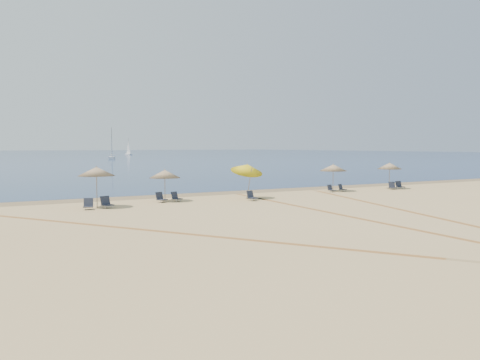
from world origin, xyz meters
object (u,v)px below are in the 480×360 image
object	(u,v)px
chair_5	(176,197)
chair_2	(88,205)
umbrella_4	(333,168)
chair_3	(107,203)
umbrella_2	(165,174)
umbrella_5	(390,166)
umbrella_3	(247,168)
chair_8	(342,188)
sailboat_0	(128,150)
chair_6	(252,196)
sailboat_1	(112,149)
chair_7	(331,189)
umbrella_1	(96,171)
chair_9	(392,186)
chair_4	(161,198)
chair_10	(400,185)

from	to	relation	value
chair_5	chair_2	bearing A→B (deg)	170.25
chair_5	umbrella_4	bearing A→B (deg)	-20.56
chair_2	chair_3	size ratio (longest dim) A/B	0.93
umbrella_2	umbrella_5	world-z (taller)	umbrella_5
umbrella_3	chair_5	size ratio (longest dim) A/B	3.53
chair_5	chair_8	bearing A→B (deg)	-22.77
sailboat_0	chair_2	bearing A→B (deg)	-115.21
umbrella_5	chair_6	world-z (taller)	umbrella_5
chair_5	chair_6	xyz separation A→B (m)	(4.74, -2.20, 0.01)
umbrella_5	sailboat_1	xyz separation A→B (m)	(5.51, 111.54, 0.73)
chair_7	chair_6	bearing A→B (deg)	-172.51
umbrella_1	chair_9	distance (m)	25.59
chair_6	umbrella_5	bearing A→B (deg)	-5.90
sailboat_0	sailboat_1	xyz separation A→B (m)	(-23.60, -61.18, 0.62)
umbrella_2	sailboat_0	xyz separation A→B (m)	(50.19, 172.52, 0.23)
umbrella_5	chair_4	bearing A→B (deg)	-179.24
chair_3	chair_9	xyz separation A→B (m)	(25.09, 0.78, -0.03)
chair_8	sailboat_1	world-z (taller)	sailboat_1
umbrella_2	chair_3	bearing A→B (deg)	-157.92
umbrella_2	chair_5	distance (m)	1.76
umbrella_4	sailboat_0	distance (m)	175.74
umbrella_2	chair_4	size ratio (longest dim) A/B	2.68
umbrella_4	chair_2	size ratio (longest dim) A/B	2.93
umbrella_1	umbrella_4	xyz separation A→B (m)	(20.01, 1.54, -0.26)
chair_9	sailboat_1	world-z (taller)	sailboat_1
sailboat_1	umbrella_1	bearing A→B (deg)	-87.07
umbrella_5	chair_6	xyz separation A→B (m)	(-15.71, -2.42, -1.71)
umbrella_1	sailboat_0	xyz separation A→B (m)	(55.11, 173.74, -0.12)
umbrella_5	chair_6	bearing A→B (deg)	-171.23
chair_3	chair_4	world-z (taller)	chair_3
chair_6	umbrella_4	bearing A→B (deg)	2.19
chair_6	chair_7	world-z (taller)	chair_6
chair_4	sailboat_0	bearing A→B (deg)	52.64
umbrella_4	chair_3	world-z (taller)	umbrella_4
chair_4	chair_10	bearing A→B (deg)	-22.10
chair_9	umbrella_4	bearing A→B (deg)	-171.12
chair_8	chair_10	world-z (taller)	chair_10
chair_5	umbrella_2	bearing A→B (deg)	121.99
chair_2	umbrella_1	bearing A→B (deg)	63.91
sailboat_0	sailboat_1	bearing A→B (deg)	-118.57
chair_2	chair_4	bearing A→B (deg)	33.04
chair_5	chair_8	distance (m)	14.96
chair_10	umbrella_4	bearing A→B (deg)	176.88
umbrella_5	chair_8	xyz separation A→B (m)	(-5.49, -0.03, -1.74)
chair_4	chair_8	xyz separation A→B (m)	(16.08, 0.26, -0.04)
umbrella_5	chair_4	world-z (taller)	umbrella_5
sailboat_1	chair_8	bearing A→B (deg)	-77.06
chair_3	umbrella_4	bearing A→B (deg)	-8.93
umbrella_2	chair_5	size ratio (longest dim) A/B	2.77
chair_2	chair_6	size ratio (longest dim) A/B	1.00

